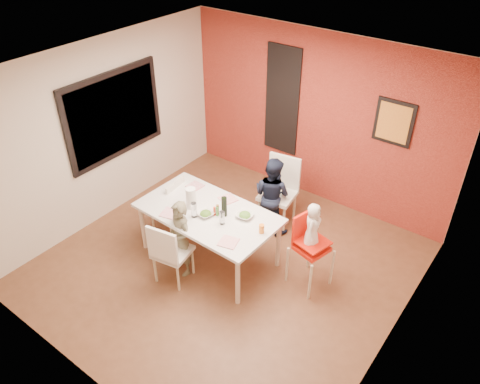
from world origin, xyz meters
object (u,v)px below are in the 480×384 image
Objects in this scene: dining_table at (208,216)px; wine_bottle at (224,207)px; toddler at (313,226)px; child_far at (272,195)px; chair_far at (281,187)px; child_near at (181,239)px; paper_towel_roll at (191,198)px; chair_left at (171,202)px; high_chair at (309,244)px; chair_near at (169,251)px.

dining_table is 0.32m from wine_bottle.
toddler is at bearing 15.83° from wine_bottle.
chair_far is at bearing -83.77° from child_far.
child_near is (-0.10, -0.44, -0.15)m from dining_table.
paper_towel_roll is (-0.24, -0.05, 0.22)m from dining_table.
dining_table is 6.72× the size of wine_bottle.
chair_far is at bearing 76.70° from dining_table.
paper_towel_roll is at bearing -165.36° from wine_bottle.
chair_left is 2.17m from high_chair.
paper_towel_roll is at bearing 65.20° from chair_left.
toddler reaches higher than chair_left.
high_chair is (2.16, 0.25, 0.14)m from chair_left.
dining_table is 6.38× the size of paper_towel_roll.
chair_near is 1.78m from child_far.
high_chair is at bearing -51.04° from chair_far.
chair_near is at bearing -76.60° from paper_towel_roll.
wine_bottle reaches higher than high_chair.
chair_far is at bearing 91.00° from child_near.
child_far is (0.41, 1.73, 0.08)m from chair_near.
chair_far is at bearing 68.16° from paper_towel_roll.
child_far is 1.28m from paper_towel_roll.
paper_towel_roll is (-1.55, -0.45, 0.30)m from high_chair.
child_near is at bearing 45.01° from chair_left.
toddler reaches higher than high_chair.
child_far reaches higher than child_near.
chair_far is (0.40, 1.99, 0.07)m from chair_near.
high_chair is 3.52× the size of paper_towel_roll.
dining_table is at bearing -112.23° from chair_far.
wine_bottle is (-0.10, -0.99, 0.32)m from child_far.
chair_left is 3.11× the size of wine_bottle.
child_far reaches higher than dining_table.
wine_bottle reaches higher than dining_table.
chair_near is 1.77m from high_chair.
child_far is (0.01, -0.25, 0.01)m from chair_far.
child_far is 1.91× the size of toddler.
child_far is at bearing -113.52° from chair_near.
child_far is (0.32, 1.05, -0.11)m from dining_table.
wine_bottle is 0.95× the size of paper_towel_roll.
wine_bottle is (-0.08, -1.24, 0.32)m from chair_far.
dining_table is at bearing 75.81° from child_far.
child_near reaches higher than chair_left.
child_far reaches higher than chair_left.
toddler reaches higher than chair_far.
high_chair is 0.87× the size of child_far.
child_far is (-0.99, 0.66, -0.03)m from high_chair.
toddler is at bearing 149.67° from child_far.
chair_near is 2.03m from chair_far.
child_far reaches higher than chair_near.
toddler is 1.64m from paper_towel_roll.
chair_far reaches higher than wine_bottle.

